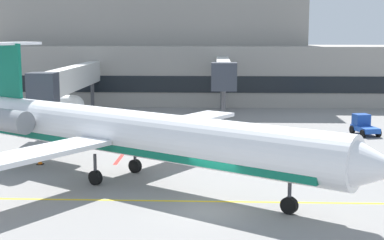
# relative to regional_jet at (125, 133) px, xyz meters

# --- Properties ---
(ground) EXTENTS (120.00, 120.00, 0.11)m
(ground) POSITION_rel_regional_jet_xyz_m (5.41, -5.48, -3.12)
(ground) COLOR gray
(terminal_building) EXTENTS (74.42, 12.05, 19.91)m
(terminal_building) POSITION_rel_regional_jet_xyz_m (0.11, 40.99, 4.53)
(terminal_building) COLOR gray
(terminal_building) RESTS_ON ground
(jet_bridge_west) EXTENTS (2.40, 16.66, 6.43)m
(jet_bridge_west) POSITION_rel_regional_jet_xyz_m (6.40, 25.49, 1.96)
(jet_bridge_west) COLOR silver
(jet_bridge_west) RESTS_ON ground
(jet_bridge_east) EXTENTS (2.40, 21.87, 5.81)m
(jet_bridge_east) POSITION_rel_regional_jet_xyz_m (-9.40, 22.83, 1.37)
(jet_bridge_east) COLOR silver
(jet_bridge_east) RESTS_ON ground
(regional_jet) EXTENTS (29.82, 22.92, 8.55)m
(regional_jet) POSITION_rel_regional_jet_xyz_m (0.00, 0.00, 0.00)
(regional_jet) COLOR white
(regional_jet) RESTS_ON ground
(pushback_tractor) EXTENTS (2.33, 3.27, 1.81)m
(pushback_tractor) POSITION_rel_regional_jet_xyz_m (19.16, 16.87, -2.24)
(pushback_tractor) COLOR #1E4CB2
(pushback_tractor) RESTS_ON ground
(fuel_tank) EXTENTS (6.44, 2.88, 2.58)m
(fuel_tank) POSITION_rel_regional_jet_xyz_m (-11.79, 24.78, -1.63)
(fuel_tank) COLOR white
(fuel_tank) RESTS_ON ground
(safety_cone_alpha) EXTENTS (0.47, 0.47, 0.55)m
(safety_cone_alpha) POSITION_rel_regional_jet_xyz_m (7.94, 8.80, -2.82)
(safety_cone_alpha) COLOR orange
(safety_cone_alpha) RESTS_ON ground
(safety_cone_bravo) EXTENTS (0.47, 0.47, 0.55)m
(safety_cone_bravo) POSITION_rel_regional_jet_xyz_m (-6.79, 4.03, -2.82)
(safety_cone_bravo) COLOR orange
(safety_cone_bravo) RESTS_ON ground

